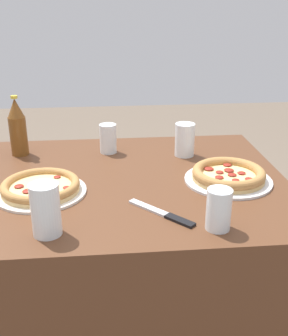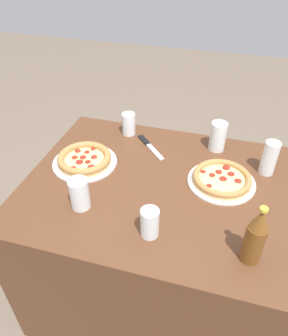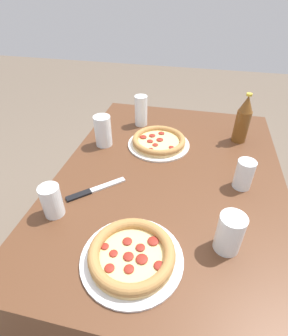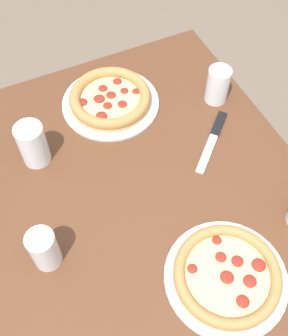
{
  "view_description": "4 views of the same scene",
  "coord_description": "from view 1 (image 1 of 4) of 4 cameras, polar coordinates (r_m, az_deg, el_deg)",
  "views": [
    {
      "loc": [
        -0.01,
        1.27,
        1.31
      ],
      "look_at": [
        -0.12,
        0.05,
        0.81
      ],
      "focal_mm": 45.0,
      "sensor_mm": 36.0,
      "label": 1
    },
    {
      "loc": [
        0.17,
        -1.0,
        1.63
      ],
      "look_at": [
        -0.13,
        0.05,
        0.78
      ],
      "focal_mm": 35.0,
      "sensor_mm": 36.0,
      "label": 2
    },
    {
      "loc": [
        -0.81,
        -0.08,
        1.39
      ],
      "look_at": [
        -0.1,
        0.08,
        0.83
      ],
      "focal_mm": 28.0,
      "sensor_mm": 36.0,
      "label": 3
    },
    {
      "loc": [
        0.41,
        -0.22,
        1.67
      ],
      "look_at": [
        -0.12,
        0.03,
        0.81
      ],
      "focal_mm": 45.0,
      "sensor_mm": 36.0,
      "label": 4
    }
  ],
  "objects": [
    {
      "name": "pizza_margherita",
      "position": [
        1.33,
        -13.83,
        -2.58
      ],
      "size": [
        0.28,
        0.28,
        0.04
      ],
      "color": "silver",
      "rests_on": "table"
    },
    {
      "name": "glass_iced_tea",
      "position": [
        1.08,
        -13.14,
        -5.81
      ],
      "size": [
        0.07,
        0.07,
        0.14
      ],
      "color": "white",
      "rests_on": "table"
    },
    {
      "name": "beer_bottle",
      "position": [
        1.64,
        -16.75,
        5.28
      ],
      "size": [
        0.06,
        0.06,
        0.23
      ],
      "color": "brown",
      "rests_on": "table"
    },
    {
      "name": "glass_mango_juice",
      "position": [
        1.1,
        10.07,
        -5.8
      ],
      "size": [
        0.07,
        0.07,
        0.11
      ],
      "color": "white",
      "rests_on": "table"
    },
    {
      "name": "glass_cola",
      "position": [
        1.59,
        5.53,
        3.71
      ],
      "size": [
        0.07,
        0.07,
        0.12
      ],
      "color": "white",
      "rests_on": "table"
    },
    {
      "name": "table",
      "position": [
        1.58,
        -4.84,
        -14.13
      ],
      "size": [
        1.2,
        0.86,
        0.75
      ],
      "color": "#56331E",
      "rests_on": "ground_plane"
    },
    {
      "name": "glass_lemonade",
      "position": [
        1.62,
        -4.88,
        3.79
      ],
      "size": [
        0.06,
        0.06,
        0.11
      ],
      "color": "white",
      "rests_on": "table"
    },
    {
      "name": "pizza_veggie",
      "position": [
        1.4,
        11.37,
        -0.98
      ],
      "size": [
        0.28,
        0.28,
        0.05
      ],
      "color": "silver",
      "rests_on": "table"
    },
    {
      "name": "knife",
      "position": [
        1.17,
        2.67,
        -6.24
      ],
      "size": [
        0.17,
        0.18,
        0.01
      ],
      "color": "black",
      "rests_on": "table"
    }
  ]
}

